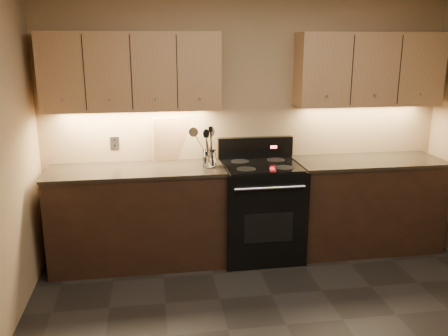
{
  "coord_description": "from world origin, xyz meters",
  "views": [
    {
      "loc": [
        -0.95,
        -2.58,
        2.05
      ],
      "look_at": [
        -0.32,
        1.45,
        0.97
      ],
      "focal_mm": 38.0,
      "sensor_mm": 36.0,
      "label": 1
    }
  ],
  "objects": [
    {
      "name": "stove",
      "position": [
        0.08,
        1.68,
        0.48
      ],
      "size": [
        0.76,
        0.68,
        1.14
      ],
      "color": "black",
      "rests_on": "ground"
    },
    {
      "name": "counter_right",
      "position": [
        1.18,
        1.7,
        0.47
      ],
      "size": [
        1.46,
        0.62,
        0.93
      ],
      "color": "black",
      "rests_on": "ground"
    },
    {
      "name": "utensil_crock",
      "position": [
        -0.42,
        1.68,
        1.0
      ],
      "size": [
        0.15,
        0.15,
        0.16
      ],
      "color": "white",
      "rests_on": "counter_left"
    },
    {
      "name": "cutting_board",
      "position": [
        -0.77,
        1.97,
        1.15
      ],
      "size": [
        0.35,
        0.16,
        0.44
      ],
      "primitive_type": "cube",
      "rotation": [
        0.11,
        0.0,
        0.28
      ],
      "color": "tan",
      "rests_on": "counter_left"
    },
    {
      "name": "counter_left",
      "position": [
        -1.1,
        1.7,
        0.47
      ],
      "size": [
        1.62,
        0.62,
        0.93
      ],
      "color": "black",
      "rests_on": "ground"
    },
    {
      "name": "upper_cab_right",
      "position": [
        1.18,
        1.85,
        1.8
      ],
      "size": [
        1.44,
        0.3,
        0.7
      ],
      "primitive_type": "cube",
      "color": "tan",
      "rests_on": "wall_back"
    },
    {
      "name": "upper_cab_left",
      "position": [
        -1.1,
        1.85,
        1.8
      ],
      "size": [
        1.6,
        0.3,
        0.7
      ],
      "primitive_type": "cube",
      "color": "tan",
      "rests_on": "wall_back"
    },
    {
      "name": "steel_skimmer",
      "position": [
        -0.4,
        1.67,
        1.13
      ],
      "size": [
        0.26,
        0.16,
        0.38
      ],
      "primitive_type": null,
      "rotation": [
        -0.15,
        -0.5,
        -0.07
      ],
      "color": "silver",
      "rests_on": "utensil_crock"
    },
    {
      "name": "steel_spatula",
      "position": [
        -0.39,
        1.71,
        1.11
      ],
      "size": [
        0.17,
        0.13,
        0.35
      ],
      "primitive_type": null,
      "rotation": [
        0.12,
        -0.2,
        -0.17
      ],
      "color": "silver",
      "rests_on": "utensil_crock"
    },
    {
      "name": "outlet_plate",
      "position": [
        -1.3,
        1.99,
        1.12
      ],
      "size": [
        0.08,
        0.01,
        0.12
      ],
      "primitive_type": "cube",
      "color": "#B2B5BA",
      "rests_on": "wall_back"
    },
    {
      "name": "black_turner",
      "position": [
        -0.4,
        1.66,
        1.13
      ],
      "size": [
        0.11,
        0.14,
        0.38
      ],
      "primitive_type": null,
      "rotation": [
        -0.09,
        0.02,
        0.43
      ],
      "color": "black",
      "rests_on": "utensil_crock"
    },
    {
      "name": "wooden_spoon",
      "position": [
        -0.44,
        1.67,
        1.12
      ],
      "size": [
        0.12,
        0.14,
        0.35
      ],
      "primitive_type": null,
      "rotation": [
        -0.18,
        0.2,
        0.16
      ],
      "color": "tan",
      "rests_on": "utensil_crock"
    },
    {
      "name": "black_spoon",
      "position": [
        -0.43,
        1.71,
        1.11
      ],
      "size": [
        0.09,
        0.1,
        0.34
      ],
      "primitive_type": null,
      "rotation": [
        0.08,
        -0.08,
        0.15
      ],
      "color": "black",
      "rests_on": "utensil_crock"
    },
    {
      "name": "wall_back",
      "position": [
        0.0,
        2.0,
        1.3
      ],
      "size": [
        4.0,
        0.04,
        2.6
      ],
      "primitive_type": "cube",
      "color": "tan",
      "rests_on": "ground"
    }
  ]
}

